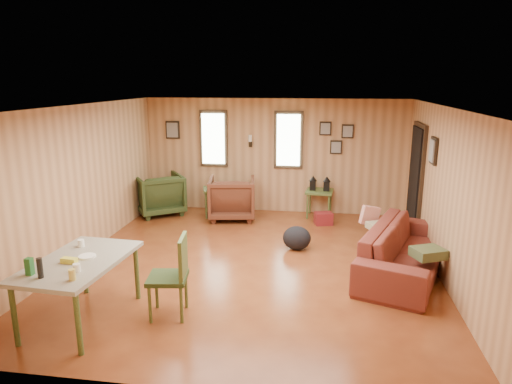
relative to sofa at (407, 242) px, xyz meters
The scene contains 11 objects.
room 2.24m from the sofa, behind, with size 5.54×6.04×2.44m.
sofa is the anchor object (origin of this frame).
recliner_brown 3.81m from the sofa, 143.36° to the left, with size 0.91×0.86×0.94m, color #532919.
recliner_green 5.21m from the sofa, 152.89° to the left, with size 0.91×0.86×0.94m, color #2D3B1B.
end_table 4.19m from the sofa, 144.39° to the left, with size 0.68×0.65×0.72m.
side_table 2.96m from the sofa, 116.04° to the left, with size 0.58×0.58×0.86m.
cooler 2.48m from the sofa, 119.28° to the left, with size 0.39×0.32×0.24m.
backpack 1.80m from the sofa, 156.94° to the left, with size 0.49×0.37×0.41m.
sofa_pillows 0.23m from the sofa, 113.04° to the left, with size 1.09×1.74×0.36m.
dining_table 4.47m from the sofa, 153.40° to the right, with size 0.99×1.54×0.98m.
dining_chair 3.41m from the sofa, 149.78° to the right, with size 0.51×0.51×1.00m.
Camera 1 is at (1.04, -6.49, 2.77)m, focal length 32.00 mm.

